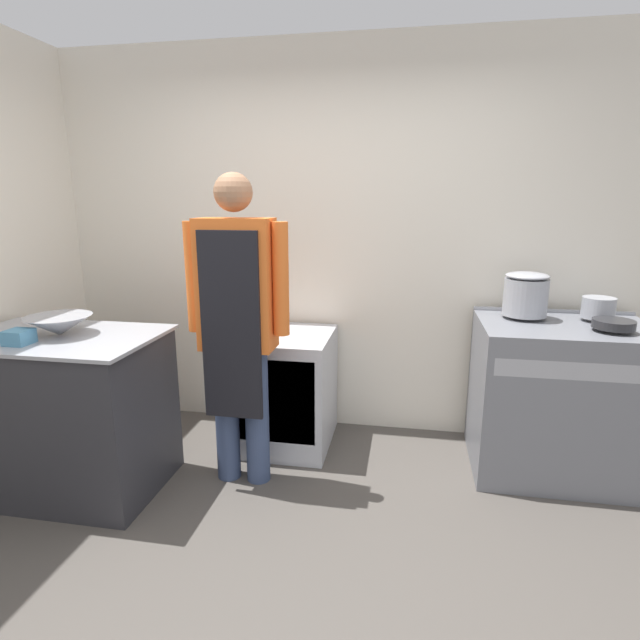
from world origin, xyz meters
name	(u,v)px	position (x,y,z in m)	size (l,w,h in m)	color
ground_plane	(276,590)	(0.00, 0.00, 0.00)	(14.00, 14.00, 0.00)	#4C4742
wall_back	(336,244)	(0.00, 1.74, 1.35)	(8.00, 0.05, 2.70)	silver
wall_left	(3,249)	(-2.02, 1.00, 1.35)	(0.05, 8.00, 2.70)	silver
prep_counter	(67,412)	(-1.40, 0.60, 0.46)	(1.10, 0.72, 0.92)	#2D2D33
stove	(559,399)	(1.45, 1.30, 0.47)	(0.99, 0.72, 0.96)	slate
fridge_unit	(288,389)	(-0.27, 1.36, 0.39)	(0.59, 0.66, 0.78)	silver
person_cook	(237,315)	(-0.43, 0.84, 1.02)	(0.60, 0.24, 1.80)	#38476B
mixing_bowl	(59,326)	(-1.39, 0.61, 0.98)	(0.36, 0.36, 0.11)	#9EA0A8
plastic_tub	(19,337)	(-1.47, 0.42, 0.96)	(0.12, 0.12, 0.08)	teal
stock_pot	(526,294)	(1.23, 1.43, 1.09)	(0.26, 0.26, 0.27)	#9EA0A8
saute_pan	(614,324)	(1.65, 1.17, 0.98)	(0.22, 0.22, 0.05)	#262628
sauce_pot	(598,308)	(1.65, 1.43, 1.02)	(0.19, 0.19, 0.13)	#9EA0A8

